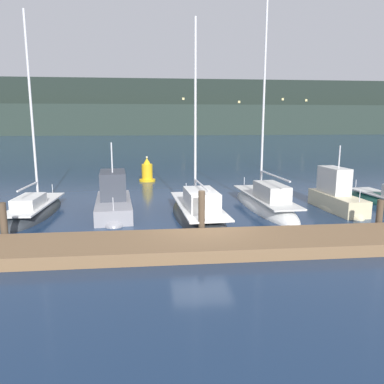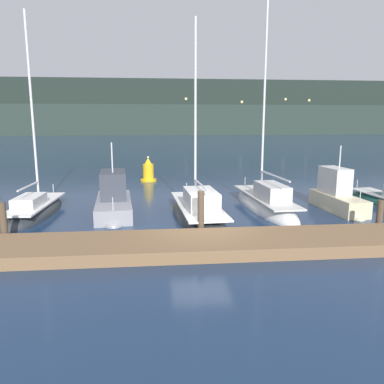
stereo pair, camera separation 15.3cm
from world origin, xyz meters
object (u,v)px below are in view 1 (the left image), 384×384
Objects in this scene: sailboat_berth_3 at (35,212)px; channel_buoy at (147,172)px; sailboat_berth_5 at (198,214)px; motorboat_berth_4 at (114,206)px; sailboat_berth_6 at (265,205)px; motorboat_berth_7 at (336,202)px.

sailboat_berth_3 is 11.90m from channel_buoy.
motorboat_berth_4 is at bearing 162.77° from sailboat_berth_5.
sailboat_berth_5 is at bearing -9.89° from sailboat_berth_3.
channel_buoy is at bearing 61.55° from sailboat_berth_3.
motorboat_berth_4 reaches higher than channel_buoy.
motorboat_berth_4 is 4.49m from sailboat_berth_5.
sailboat_berth_3 is 1.05× the size of sailboat_berth_5.
sailboat_berth_6 reaches higher than sailboat_berth_5.
sailboat_berth_6 is 5.88× the size of channel_buoy.
sailboat_berth_6 is at bearing 167.80° from motorboat_berth_7.
sailboat_berth_3 is at bearing -118.45° from channel_buoy.
motorboat_berth_4 is 11.99m from motorboat_berth_7.
sailboat_berth_3 reaches higher than sailboat_berth_5.
sailboat_berth_3 is 12.27m from sailboat_berth_6.
sailboat_berth_3 is at bearing -179.31° from sailboat_berth_6.
motorboat_berth_7 is at bearing -47.04° from channel_buoy.
sailboat_berth_5 is 2.20× the size of motorboat_berth_7.
sailboat_berth_3 is 2.31× the size of motorboat_berth_7.
channel_buoy is at bearing 102.57° from sailboat_berth_5.
sailboat_berth_6 reaches higher than sailboat_berth_3.
sailboat_berth_5 is at bearing -174.13° from motorboat_berth_7.
sailboat_berth_5 reaches higher than motorboat_berth_4.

